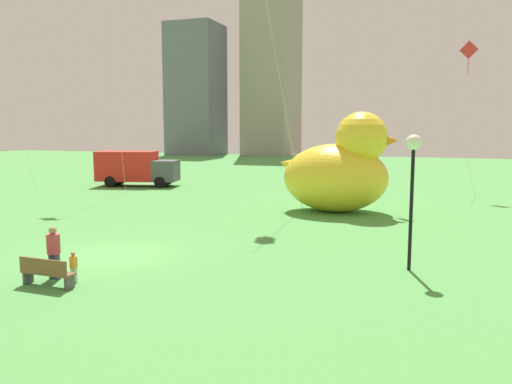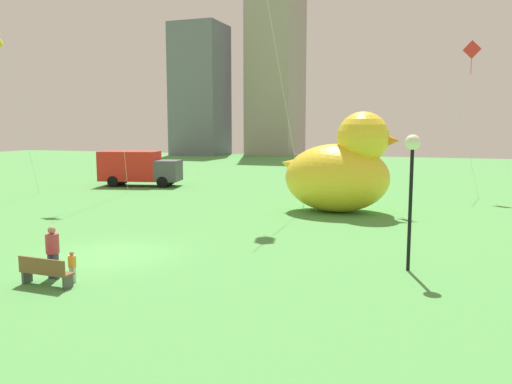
{
  "view_description": "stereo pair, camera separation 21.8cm",
  "coord_description": "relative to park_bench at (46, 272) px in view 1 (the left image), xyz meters",
  "views": [
    {
      "loc": [
        11.28,
        -16.12,
        4.81
      ],
      "look_at": [
        4.2,
        4.44,
        2.05
      ],
      "focal_mm": 35.94,
      "sensor_mm": 36.0,
      "label": 1
    },
    {
      "loc": [
        11.49,
        -16.05,
        4.81
      ],
      "look_at": [
        4.2,
        4.44,
        2.05
      ],
      "focal_mm": 35.94,
      "sensor_mm": 36.0,
      "label": 2
    }
  ],
  "objects": [
    {
      "name": "park_bench",
      "position": [
        0.0,
        0.0,
        0.0
      ],
      "size": [
        1.77,
        0.52,
        0.9
      ],
      "color": "brown",
      "rests_on": "ground"
    },
    {
      "name": "ground_plane",
      "position": [
        -0.38,
        3.98,
        -0.48
      ],
      "size": [
        140.0,
        140.0,
        0.0
      ],
      "primitive_type": "plane",
      "color": "#4E9748"
    },
    {
      "name": "person_child",
      "position": [
        0.49,
        0.65,
        0.06
      ],
      "size": [
        0.24,
        0.24,
        0.98
      ],
      "color": "silver",
      "rests_on": "ground"
    },
    {
      "name": "giant_inflatable_duck",
      "position": [
        5.96,
        16.77,
        1.94
      ],
      "size": [
        6.85,
        4.39,
        5.68
      ],
      "color": "yellow",
      "rests_on": "ground"
    },
    {
      "name": "city_skyline",
      "position": [
        -1.26,
        75.0,
        15.13
      ],
      "size": [
        74.14,
        17.03,
        37.97
      ],
      "color": "slate",
      "rests_on": "ground"
    },
    {
      "name": "box_truck",
      "position": [
        -12.04,
        24.16,
        0.98
      ],
      "size": [
        6.88,
        3.7,
        2.85
      ],
      "color": "red",
      "rests_on": "ground"
    },
    {
      "name": "lamppost",
      "position": [
        10.3,
        5.51,
        3.14
      ],
      "size": [
        0.51,
        0.51,
        4.57
      ],
      "color": "black",
      "rests_on": "ground"
    },
    {
      "name": "person_adult",
      "position": [
        -0.32,
        0.75,
        0.46
      ],
      "size": [
        0.42,
        0.42,
        1.7
      ],
      "color": "#38476B",
      "rests_on": "ground"
    },
    {
      "name": "kite_red",
      "position": [
        12.99,
        27.44,
        9.28
      ],
      "size": [
        2.64,
        2.03,
        10.83
      ],
      "color": "silver",
      "rests_on": "ground"
    }
  ]
}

